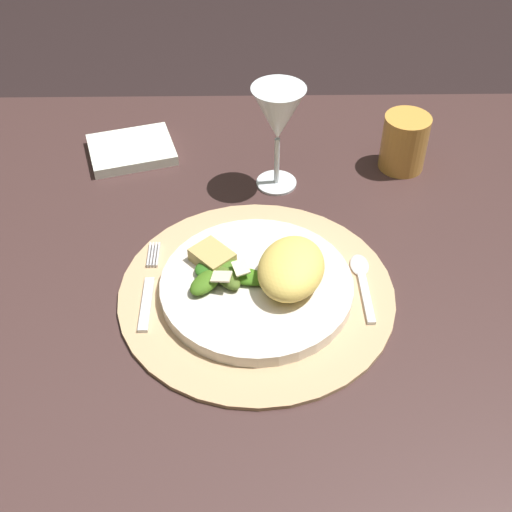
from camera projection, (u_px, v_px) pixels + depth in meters
dining_table at (230, 346)px, 0.96m from camera, size 1.34×0.94×0.75m
placemat at (257, 293)px, 0.85m from camera, size 0.35×0.35×0.01m
dinner_plate at (257, 286)px, 0.84m from camera, size 0.24×0.24×0.02m
pasta_serving at (291, 268)px, 0.82m from camera, size 0.11×0.13×0.05m
salad_greens at (223, 274)px, 0.84m from camera, size 0.11×0.08×0.03m
bread_piece at (212, 257)px, 0.86m from camera, size 0.06×0.06×0.02m
fork at (149, 289)px, 0.85m from camera, size 0.01×0.16×0.00m
spoon at (362, 276)px, 0.87m from camera, size 0.02×0.12×0.01m
napkin at (132, 150)px, 1.07m from camera, size 0.15×0.14×0.02m
wine_glass at (278, 117)px, 0.94m from camera, size 0.08×0.08×0.16m
amber_tumbler at (404, 143)px, 1.03m from camera, size 0.07×0.07×0.09m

